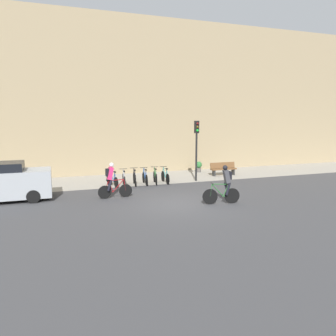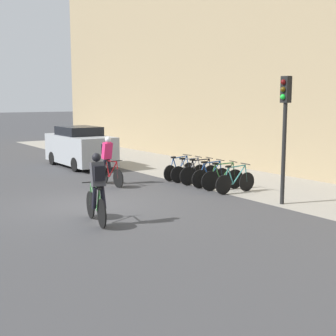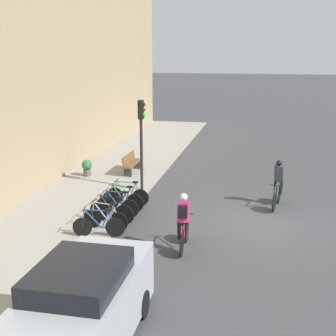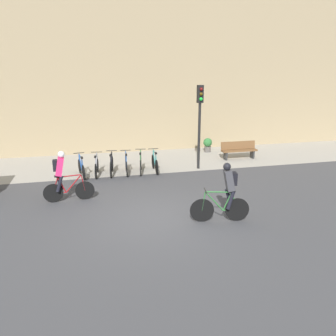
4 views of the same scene
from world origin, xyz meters
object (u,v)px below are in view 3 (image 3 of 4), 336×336
Objects in this scene: parked_bike_0 at (99,225)px; bench at (131,163)px; parked_bike_1 at (105,218)px; traffic_light_pole at (141,129)px; cyclist_pink at (184,221)px; parked_bike_3 at (117,206)px; parked_bike_2 at (112,211)px; potted_plant at (87,167)px; parked_car at (83,308)px; cyclist_grey at (278,182)px; parked_bike_4 at (123,200)px; parked_bike_5 at (128,195)px.

parked_bike_0 is 7.91m from bench.
traffic_light_pole is at bearing -0.22° from parked_bike_1.
cyclist_pink is at bearing -154.38° from bench.
parked_bike_3 is (1.91, 0.00, 0.01)m from parked_bike_0.
potted_plant is at bearing 28.87° from parked_bike_2.
parked_car is (-7.39, -1.69, 0.50)m from parked_bike_3.
traffic_light_pole is at bearing 8.86° from parked_car.
parked_bike_0 is 1.00× the size of parked_bike_2.
cyclist_grey is 5.81m from parked_bike_4.
traffic_light_pole is 10.97m from parked_car.
parked_bike_5 is 0.39× the size of parked_car.
cyclist_grey is at bearing -57.33° from parked_bike_1.
traffic_light_pole reaches higher than bench.
parked_bike_2 is at bearing 0.06° from parked_bike_1.
parked_bike_4 is 0.88× the size of bench.
parked_bike_2 is (1.81, 2.80, -0.54)m from cyclist_pink.
cyclist_pink is 4.20m from parked_bike_4.
parked_bike_3 is at bearing 12.86° from parked_car.
parked_bike_4 is 3.46m from traffic_light_pole.
cyclist_grey reaches higher than bench.
parked_bike_5 reaches higher than parked_bike_0.
parked_bike_2 is 1.91m from parked_bike_5.
cyclist_pink is 3.08m from parked_bike_1.
parked_bike_0 is 1.02× the size of parked_bike_3.
parked_bike_1 is 0.97× the size of parked_bike_2.
parked_car is 5.51× the size of potted_plant.
traffic_light_pole is (1.04, 5.53, 1.65)m from cyclist_grey.
parked_bike_3 is 5.76m from potted_plant.
traffic_light_pole reaches higher than parked_bike_2.
parked_bike_3 is (1.27, 0.00, 0.01)m from parked_bike_1.
cyclist_pink is 0.95× the size of bench.
parked_car is (-6.12, -1.69, 0.51)m from parked_bike_1.
parked_bike_3 is at bearing 48.78° from cyclist_pink.
cyclist_grey reaches higher than cyclist_pink.
cyclist_grey is at bearing -30.17° from cyclist_pink.
parked_bike_4 is at bearing 0.04° from parked_bike_0.
parked_bike_2 is 1.00× the size of parked_bike_4.
traffic_light_pole is 3.56m from bench.
parked_car reaches higher than parked_bike_5.
parked_bike_3 is at bearing 0.01° from parked_bike_1.
cyclist_pink is 9.28m from bench.
cyclist_grey is 2.30× the size of potted_plant.
parked_bike_2 is at bearing 179.73° from traffic_light_pole.
traffic_light_pole is at bearing -154.58° from bench.
cyclist_pink is 3.76m from parked_bike_3.
parked_bike_2 is (1.27, 0.00, 0.02)m from parked_bike_0.
parked_bike_5 is at bearing -0.03° from parked_bike_2.
parked_bike_3 is at bearing 112.37° from cyclist_grey.
parked_bike_5 is (1.27, -0.00, 0.00)m from parked_bike_3.
cyclist_grey is 1.12× the size of parked_bike_3.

